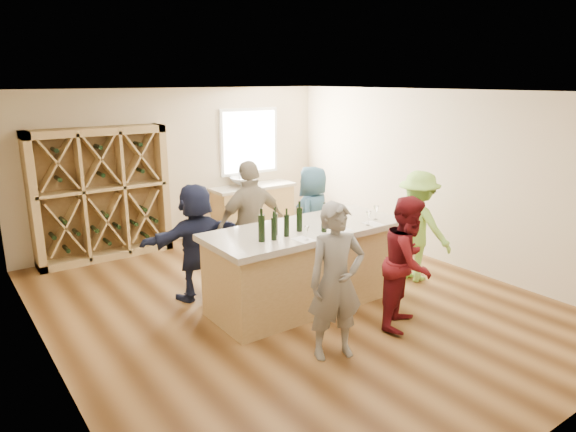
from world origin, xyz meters
TOP-DOWN VIEW (x-y plane):
  - floor at (0.00, 0.00)m, footprint 6.00×7.00m
  - ceiling at (0.00, 0.00)m, footprint 6.00×7.00m
  - wall_back at (0.00, 3.55)m, footprint 6.00×0.10m
  - wall_front at (0.00, -3.55)m, footprint 6.00×0.10m
  - wall_left at (-3.05, 0.00)m, footprint 0.10×7.00m
  - wall_right at (3.05, 0.00)m, footprint 0.10×7.00m
  - window_frame at (1.50, 3.47)m, footprint 1.30×0.06m
  - window_pane at (1.50, 3.44)m, footprint 1.18×0.01m
  - wine_rack at (-1.50, 3.27)m, footprint 2.20×0.45m
  - back_counter_base at (1.40, 3.20)m, footprint 1.60×0.58m
  - back_counter_top at (1.40, 3.20)m, footprint 1.70×0.62m
  - sink at (1.20, 3.20)m, footprint 0.54×0.54m
  - faucet at (1.20, 3.38)m, footprint 0.02×0.02m
  - tasting_counter_base at (0.13, -0.17)m, footprint 2.60×1.00m
  - tasting_counter_top at (0.13, -0.17)m, footprint 2.72×1.12m
  - wine_bottle_a at (-0.68, -0.35)m, footprint 0.09×0.09m
  - wine_bottle_b at (-0.53, -0.39)m, footprint 0.08×0.08m
  - wine_bottle_c at (-0.40, -0.23)m, footprint 0.09×0.09m
  - wine_bottle_d at (-0.32, -0.36)m, footprint 0.09×0.09m
  - wine_bottle_e at (-0.06, -0.27)m, footprint 0.09×0.09m
  - wine_glass_a at (-0.22, -0.64)m, footprint 0.08×0.08m
  - wine_glass_b at (0.33, -0.62)m, footprint 0.08×0.08m
  - wine_glass_c at (0.84, -0.59)m, footprint 0.08×0.08m
  - wine_glass_d at (0.56, -0.36)m, footprint 0.08×0.08m
  - wine_glass_e at (1.13, -0.44)m, footprint 0.08×0.08m
  - tasting_menu_a at (-0.24, -0.59)m, footprint 0.22×0.29m
  - tasting_menu_b at (0.42, -0.52)m, footprint 0.27×0.33m
  - tasting_menu_c at (0.94, -0.58)m, footprint 0.20×0.27m
  - person_near_left at (-0.44, -1.43)m, footprint 0.75×0.64m
  - person_near_right at (0.74, -1.39)m, footprint 0.90×0.75m
  - person_server at (2.02, -0.44)m, footprint 0.65×1.13m
  - person_far_mid at (-0.13, 0.79)m, footprint 1.10×0.58m
  - person_far_right at (1.05, 0.85)m, footprint 0.96×0.89m
  - person_far_left at (-0.95, 0.89)m, footprint 1.53×0.64m
  - wine_bottle_f at (0.18, -0.47)m, footprint 0.07×0.07m

SIDE VIEW (x-z plane):
  - floor at x=0.00m, z-range -0.10..0.00m
  - back_counter_base at x=1.40m, z-range 0.00..0.86m
  - tasting_counter_base at x=0.13m, z-range 0.00..1.00m
  - person_far_left at x=-0.95m, z-range 0.00..1.62m
  - person_near_right at x=0.74m, z-range 0.00..1.63m
  - person_far_right at x=1.05m, z-range 0.00..1.65m
  - person_server at x=2.02m, z-range 0.00..1.66m
  - person_near_left at x=-0.44m, z-range 0.00..1.73m
  - back_counter_top at x=1.40m, z-range 0.86..0.92m
  - person_far_mid at x=-0.13m, z-range 0.00..1.86m
  - sink at x=1.20m, z-range 0.92..1.11m
  - tasting_counter_top at x=0.13m, z-range 1.00..1.08m
  - faucet at x=1.20m, z-range 0.92..1.22m
  - tasting_menu_a at x=-0.24m, z-range 1.08..1.08m
  - tasting_menu_b at x=0.42m, z-range 1.08..1.08m
  - tasting_menu_c at x=0.94m, z-range 1.08..1.08m
  - wine_rack at x=-1.50m, z-range 0.00..2.20m
  - wine_glass_a at x=-0.22m, z-range 1.08..1.25m
  - wine_glass_b at x=0.33m, z-range 1.08..1.25m
  - wine_glass_d at x=0.56m, z-range 1.08..1.27m
  - wine_glass_c at x=0.84m, z-range 1.08..1.27m
  - wine_glass_e at x=1.13m, z-range 1.08..1.28m
  - wine_bottle_c at x=-0.40m, z-range 1.08..1.35m
  - wine_bottle_d at x=-0.32m, z-range 1.08..1.35m
  - wine_bottle_b at x=-0.53m, z-range 1.08..1.36m
  - wine_bottle_f at x=0.18m, z-range 1.08..1.38m
  - wine_bottle_e at x=-0.06m, z-range 1.08..1.39m
  - wine_bottle_a at x=-0.68m, z-range 1.08..1.41m
  - wall_back at x=0.00m, z-range 0.00..2.80m
  - wall_front at x=0.00m, z-range 0.00..2.80m
  - wall_left at x=-3.05m, z-range 0.00..2.80m
  - wall_right at x=3.05m, z-range 0.00..2.80m
  - window_frame at x=1.50m, z-range 1.10..2.40m
  - window_pane at x=1.50m, z-range 1.16..2.34m
  - ceiling at x=0.00m, z-range 2.80..2.90m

